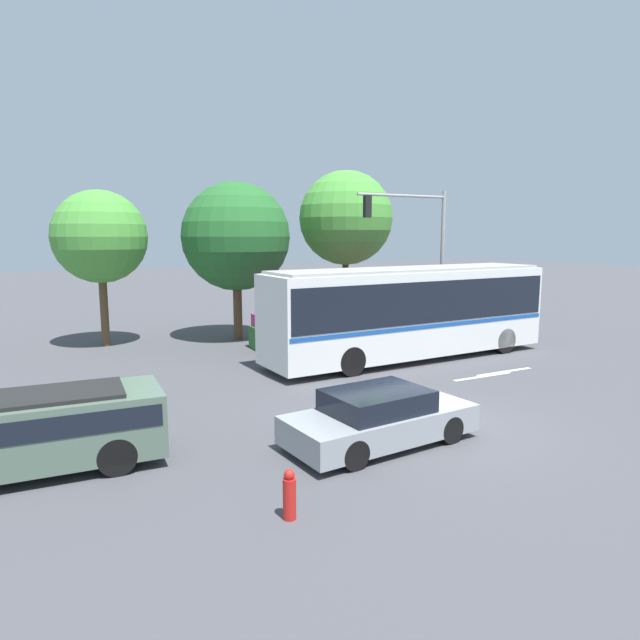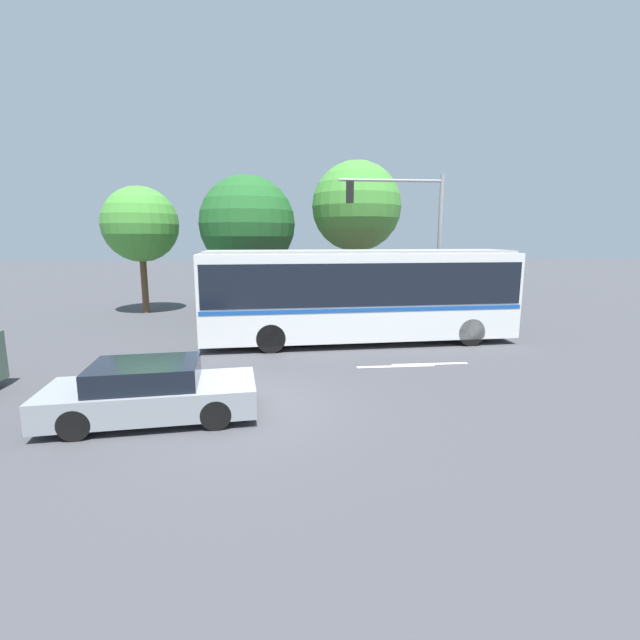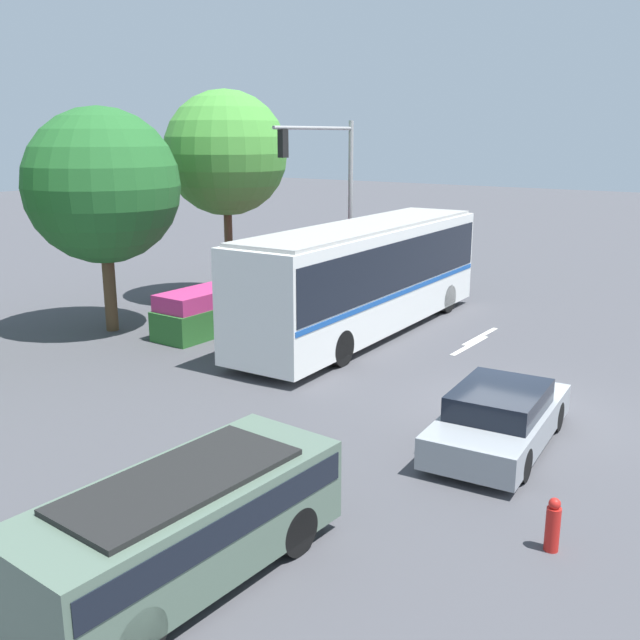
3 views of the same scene
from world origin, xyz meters
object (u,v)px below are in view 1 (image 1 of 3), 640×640
sedan_foreground (380,418)px  traffic_light_pole (422,242)px  street_tree_centre (236,237)px  city_bus (410,307)px  street_tree_left (100,237)px  suv_left_lane (32,427)px  street_tree_right (346,218)px  fire_hydrant (289,495)px

sedan_foreground → traffic_light_pole: traffic_light_pole is taller
traffic_light_pole → street_tree_centre: size_ratio=0.95×
traffic_light_pole → city_bus: bearing=47.7°
city_bus → street_tree_centre: 8.49m
street_tree_left → suv_left_lane: bearing=-102.0°
city_bus → street_tree_right: street_tree_right is taller
street_tree_centre → sedan_foreground: bearing=-95.5°
sedan_foreground → street_tree_centre: street_tree_centre is taller
city_bus → traffic_light_pole: size_ratio=1.76×
traffic_light_pole → street_tree_left: size_ratio=1.02×
suv_left_lane → city_bus: bearing=23.6°
street_tree_left → street_tree_centre: bearing=-11.3°
street_tree_left → street_tree_centre: (5.47, -1.09, 0.01)m
city_bus → street_tree_right: bearing=78.6°
street_tree_right → fire_hydrant: bearing=-122.6°
sedan_foreground → street_tree_centre: (1.31, 13.51, 3.95)m
sedan_foreground → suv_left_lane: size_ratio=0.91×
suv_left_lane → fire_hydrant: suv_left_lane is taller
suv_left_lane → street_tree_right: 18.43m
street_tree_right → street_tree_centre: bearing=179.0°
city_bus → street_tree_right: size_ratio=1.51×
sedan_foreground → street_tree_right: (6.78, 13.41, 4.82)m
suv_left_lane → traffic_light_pole: (15.65, 8.23, 3.40)m
city_bus → fire_hydrant: bearing=-137.9°
street_tree_left → fire_hydrant: bearing=-86.5°
street_tree_right → fire_hydrant: (-9.91, -15.52, -5.01)m
street_tree_centre → city_bus: bearing=-56.5°
sedan_foreground → fire_hydrant: 3.78m
sedan_foreground → suv_left_lane: 7.11m
suv_left_lane → street_tree_right: street_tree_right is taller
street_tree_left → fire_hydrant: street_tree_left is taller
sedan_foreground → street_tree_left: bearing=100.5°
traffic_light_pole → street_tree_left: bearing=-19.2°
street_tree_right → suv_left_lane: bearing=-139.7°
street_tree_left → street_tree_right: street_tree_right is taller
traffic_light_pole → suv_left_lane: bearing=27.8°
traffic_light_pole → fire_hydrant: bearing=45.6°
city_bus → suv_left_lane: bearing=-161.5°
street_tree_centre → street_tree_right: size_ratio=0.90×
street_tree_centre → fire_hydrant: street_tree_centre is taller
city_bus → fire_hydrant: city_bus is taller
fire_hydrant → city_bus: bearing=44.9°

